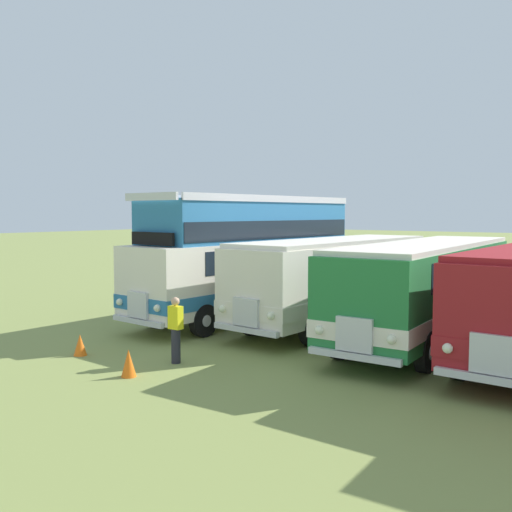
# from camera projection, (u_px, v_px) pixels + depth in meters

# --- Properties ---
(bus_first_in_row) EXTENTS (3.11, 10.51, 4.52)m
(bus_first_in_row) POSITION_uv_depth(u_px,v_px,m) (250.00, 254.00, 21.23)
(bus_first_in_row) COLOR silver
(bus_first_in_row) RESTS_ON ground
(bus_second_in_row) EXTENTS (2.98, 9.81, 2.99)m
(bus_second_in_row) POSITION_uv_depth(u_px,v_px,m) (336.00, 275.00, 19.74)
(bus_second_in_row) COLOR silver
(bus_second_in_row) RESTS_ON ground
(bus_third_in_row) EXTENTS (3.03, 11.16, 2.99)m
(bus_third_in_row) POSITION_uv_depth(u_px,v_px,m) (429.00, 282.00, 17.62)
(bus_third_in_row) COLOR #237538
(bus_third_in_row) RESTS_ON ground
(cone_mid_row) EXTENTS (0.36, 0.36, 0.58)m
(cone_mid_row) POSITION_uv_depth(u_px,v_px,m) (80.00, 345.00, 15.54)
(cone_mid_row) COLOR orange
(cone_mid_row) RESTS_ON ground
(cone_far_end) EXTENTS (0.36, 0.36, 0.66)m
(cone_far_end) POSITION_uv_depth(u_px,v_px,m) (129.00, 363.00, 13.52)
(cone_far_end) COLOR orange
(cone_far_end) RESTS_ON ground
(marshal_person) EXTENTS (0.36, 0.24, 1.73)m
(marshal_person) POSITION_uv_depth(u_px,v_px,m) (176.00, 329.00, 14.70)
(marshal_person) COLOR #23232D
(marshal_person) RESTS_ON ground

